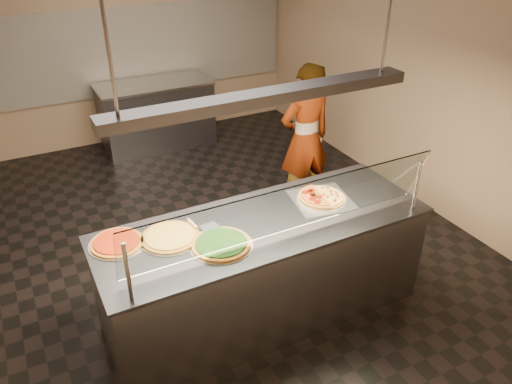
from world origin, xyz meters
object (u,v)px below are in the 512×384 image
pizza_cheese (170,236)px  pizza_spinach (221,244)px  perforated_tray (321,199)px  pizza_tomato (117,242)px  sneeze_guard (288,211)px  worker (305,139)px  heat_lamp_housing (265,97)px  serving_counter (264,269)px  half_pizza_pepperoni (312,198)px  half_pizza_sausage (331,194)px  prep_table (157,114)px  pizza_spatula (199,225)px

pizza_cheese → pizza_spinach: bearing=-41.4°
perforated_tray → pizza_tomato: 1.69m
sneeze_guard → pizza_cheese: size_ratio=5.29×
sneeze_guard → worker: 2.14m
pizza_spinach → heat_lamp_housing: size_ratio=0.20×
serving_counter → half_pizza_pepperoni: half_pizza_pepperoni is taller
perforated_tray → heat_lamp_housing: (-0.59, -0.08, 1.01)m
half_pizza_sausage → prep_table: half_pizza_sausage is taller
half_pizza_sausage → heat_lamp_housing: size_ratio=0.18×
serving_counter → pizza_tomato: size_ratio=6.43×
heat_lamp_housing → pizza_spinach: bearing=-162.9°
serving_counter → prep_table: same height
pizza_cheese → heat_lamp_housing: bearing=-10.5°
half_pizza_pepperoni → pizza_cheese: half_pizza_pepperoni is taller
pizza_spinach → pizza_spatula: size_ratio=2.02×
serving_counter → perforated_tray: perforated_tray is taller
half_pizza_sausage → pizza_tomato: size_ratio=1.01×
half_pizza_sausage → serving_counter: bearing=-173.1°
serving_counter → sneeze_guard: bearing=-90.0°
serving_counter → pizza_cheese: bearing=169.5°
perforated_tray → heat_lamp_housing: size_ratio=0.24×
prep_table → pizza_spinach: bearing=-100.3°
half_pizza_sausage → half_pizza_pepperoni: bearing=179.3°
pizza_cheese → pizza_spatula: bearing=5.6°
half_pizza_pepperoni → prep_table: bearing=93.1°
pizza_cheese → heat_lamp_housing: heat_lamp_housing is taller
pizza_spatula → prep_table: pizza_spatula is taller
worker → pizza_cheese: bearing=31.5°
half_pizza_pepperoni → pizza_spinach: bearing=-166.8°
sneeze_guard → half_pizza_sausage: (0.69, 0.43, -0.27)m
half_pizza_sausage → pizza_cheese: half_pizza_sausage is taller
heat_lamp_housing → worker: bearing=47.5°
pizza_cheese → sneeze_guard: bearing=-33.3°
sneeze_guard → worker: worker is taller
half_pizza_pepperoni → pizza_tomato: (-1.59, 0.15, -0.02)m
sneeze_guard → prep_table: 4.25m
perforated_tray → worker: 1.44m
pizza_spatula → heat_lamp_housing: 1.11m
perforated_tray → prep_table: (-0.30, 3.74, -0.47)m
pizza_cheese → worker: worker is taller
pizza_tomato → worker: 2.60m
worker → half_pizza_pepperoni: bearing=59.3°
pizza_spatula → prep_table: (0.77, 3.66, -0.49)m
half_pizza_sausage → pizza_spatula: 1.17m
perforated_tray → serving_counter: bearing=-171.9°
pizza_spatula → perforated_tray: bearing=-4.0°
sneeze_guard → pizza_spatula: sneeze_guard is taller
heat_lamp_housing → pizza_tomato: bearing=167.7°
pizza_tomato → worker: (2.34, 1.12, -0.10)m
half_pizza_pepperoni → half_pizza_sausage: half_pizza_pepperoni is taller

